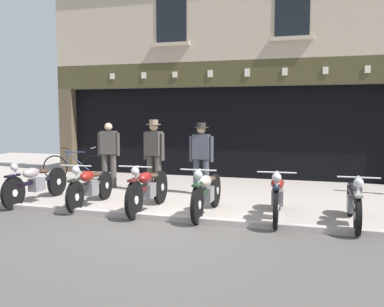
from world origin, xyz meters
TOP-DOWN VIEW (x-y plane):
  - ground at (0.00, -0.98)m, footprint 22.86×22.00m
  - shop_facade at (0.00, 7.04)m, footprint 11.16×4.42m
  - motorcycle_far_left at (-3.15, 0.76)m, footprint 0.62×2.08m
  - motorcycle_left at (-1.88, 0.76)m, footprint 0.62×1.93m
  - motorcycle_center_left at (-0.61, 0.69)m, footprint 0.62×2.04m
  - motorcycle_center at (0.53, 0.71)m, footprint 0.62×2.03m
  - motorcycle_center_right at (1.79, 0.78)m, footprint 0.62×2.09m
  - motorcycle_right at (3.05, 0.71)m, footprint 0.62×1.94m
  - salesman_left at (-2.56, 2.85)m, footprint 0.55×0.28m
  - shopkeeper_center at (-1.24, 2.57)m, footprint 0.55×0.34m
  - salesman_right at (-0.10, 2.59)m, footprint 0.56×0.33m
  - advert_board_near at (-1.82, 5.40)m, footprint 0.73×0.03m
  - advert_board_far at (-2.87, 5.40)m, footprint 0.77×0.03m
  - leaning_bicycle at (-4.08, 3.67)m, footprint 1.73×0.64m

SIDE VIEW (x-z plane):
  - ground at x=0.00m, z-range -0.13..0.05m
  - leaning_bicycle at x=-4.08m, z-range -0.10..0.84m
  - motorcycle_left at x=-1.88m, z-range -0.04..0.86m
  - motorcycle_right at x=3.05m, z-range -0.04..0.86m
  - motorcycle_far_left at x=-3.15m, z-range -0.03..0.88m
  - motorcycle_center at x=0.53m, z-range -0.03..0.88m
  - motorcycle_center_right at x=1.79m, z-range -0.03..0.89m
  - motorcycle_center_left at x=-0.61m, z-range -0.03..0.90m
  - salesman_left at x=-2.56m, z-range 0.08..1.69m
  - salesman_right at x=-0.10m, z-range 0.08..1.72m
  - shopkeeper_center at x=-1.24m, z-range 0.09..1.79m
  - shop_facade at x=0.00m, z-range -1.30..4.59m
  - advert_board_far at x=-2.87m, z-range 1.27..2.31m
  - advert_board_near at x=-1.82m, z-range 1.36..2.37m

